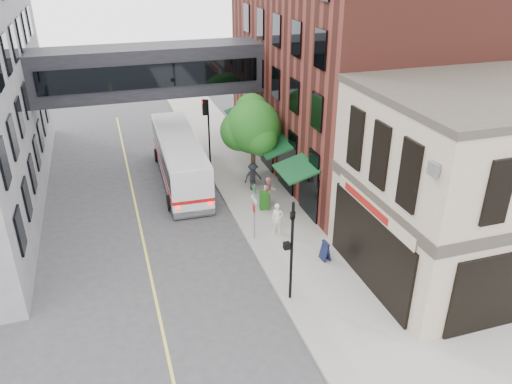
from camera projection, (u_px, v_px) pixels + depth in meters
ground at (299, 333)px, 19.24m from camera, size 120.00×120.00×0.00m
sidewalk_main at (246, 180)px, 31.72m from camera, size 4.00×60.00×0.15m
corner_building at (478, 184)px, 21.52m from camera, size 10.19×8.12×8.45m
brick_building at (360, 59)px, 31.68m from camera, size 13.76×18.00×14.00m
skyway_bridge at (149, 71)px, 30.95m from camera, size 14.00×3.18×3.00m
traffic_signal_near at (291, 240)px, 19.73m from camera, size 0.44×0.22×4.60m
traffic_signal_far at (206, 119)px, 32.38m from camera, size 0.53×0.28×4.50m
street_sign_pole at (254, 207)px, 24.48m from camera, size 0.08×0.75×3.00m
street_tree at (252, 126)px, 29.41m from camera, size 3.80×3.20×5.60m
lane_marking at (141, 228)px, 26.44m from camera, size 0.12×40.00×0.01m
bus at (179, 157)px, 31.20m from camera, size 2.84×10.71×2.86m
pedestrian_a at (277, 219)px, 25.40m from camera, size 0.67×0.52×1.63m
pedestrian_b at (269, 191)px, 28.18m from camera, size 0.86×0.69×1.69m
pedestrian_c at (253, 177)px, 29.92m from camera, size 1.20×0.80×1.74m
newspaper_box at (264, 200)px, 27.88m from camera, size 0.60×0.56×1.03m
sandwich_board at (325, 251)px, 23.35m from camera, size 0.38×0.56×0.95m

